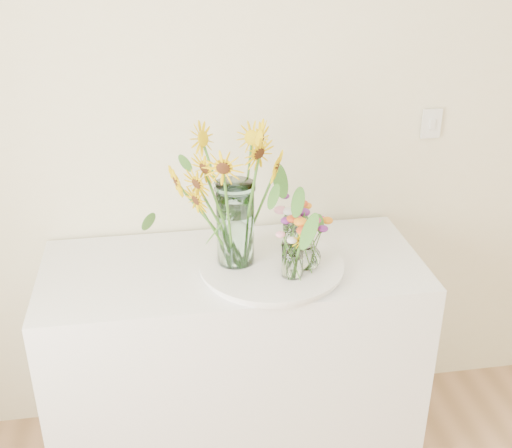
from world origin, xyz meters
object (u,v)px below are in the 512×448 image
Objects in this scene: tray at (272,268)px; small_vase_b at (307,250)px; mason_jar at (235,224)px; small_vase_c at (293,234)px; counter at (235,362)px; small_vase_a at (292,261)px.

tray is 3.44× the size of small_vase_b.
mason_jar reaches higher than small_vase_c.
small_vase_b is (0.25, -0.11, 0.55)m from counter.
tray is 0.15m from small_vase_b.
small_vase_a is 0.20m from small_vase_c.
tray is at bearing -17.43° from mason_jar.
small_vase_c is (0.23, 0.04, 0.54)m from counter.
mason_jar is 0.25m from small_vase_c.
small_vase_b reaches higher than small_vase_a.
small_vase_b is (0.12, -0.04, 0.08)m from tray.
tray is 0.16m from small_vase_c.
small_vase_c is at bearing 8.77° from counter.
small_vase_c is (-0.02, 0.15, -0.01)m from small_vase_b.
mason_jar reaches higher than small_vase_a.
counter is 0.49m from tray.
small_vase_b is at bearing -82.12° from small_vase_c.
small_vase_a is 0.89× the size of small_vase_b.
small_vase_a is at bearing -141.37° from small_vase_b.
counter is at bearing 152.35° from tray.
small_vase_b is 0.15m from small_vase_c.
small_vase_c reaches higher than small_vase_a.
mason_jar is 2.43× the size of small_vase_a.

